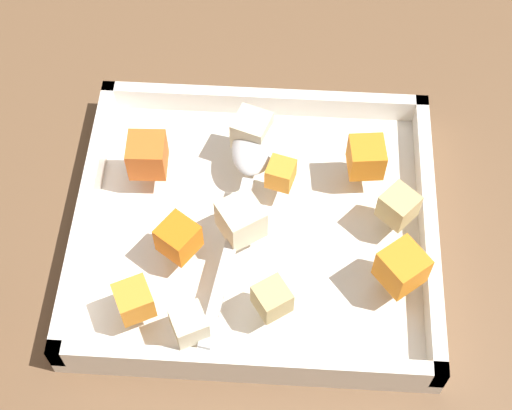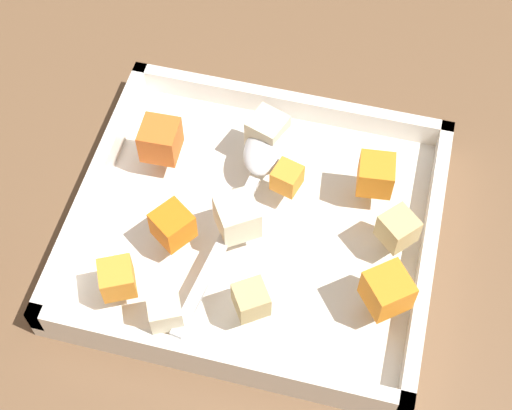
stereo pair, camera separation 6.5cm
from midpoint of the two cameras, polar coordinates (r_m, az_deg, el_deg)
ground_plane at (r=0.70m, az=-1.72°, el=-2.94°), size 4.00×4.00×0.00m
baking_dish at (r=0.70m, az=-2.69°, el=-1.92°), size 0.31×0.28×0.04m
carrot_chunk_center at (r=0.63m, az=7.79°, el=-4.82°), size 0.05×0.05×0.03m
carrot_chunk_under_handle at (r=0.63m, az=-11.95°, el=-7.12°), size 0.04×0.04×0.03m
carrot_chunk_mid_left at (r=0.69m, az=-10.68°, el=3.43°), size 0.03×0.03×0.03m
carrot_chunk_near_spoon at (r=0.65m, az=-8.62°, el=-2.66°), size 0.04×0.04×0.03m
carrot_chunk_far_left at (r=0.68m, az=-0.92°, el=2.12°), size 0.03×0.03×0.02m
carrot_chunk_rim_edge at (r=0.69m, az=5.42°, el=3.32°), size 0.03×0.03×0.03m
potato_chunk_front_center at (r=0.62m, az=-1.86°, el=-7.16°), size 0.04×0.04×0.03m
potato_chunk_near_left at (r=0.61m, az=-8.02°, el=-8.94°), size 0.03×0.03×0.03m
potato_chunk_corner_sw at (r=0.66m, az=7.69°, el=-0.31°), size 0.04×0.04×0.03m
potato_chunk_heap_top at (r=0.70m, az=-2.99°, el=5.32°), size 0.04×0.04×0.03m
potato_chunk_corner_nw at (r=0.65m, az=-4.00°, el=-1.28°), size 0.05×0.05×0.03m
serving_spoon at (r=0.69m, az=-2.91°, el=3.36°), size 0.06×0.23×0.02m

